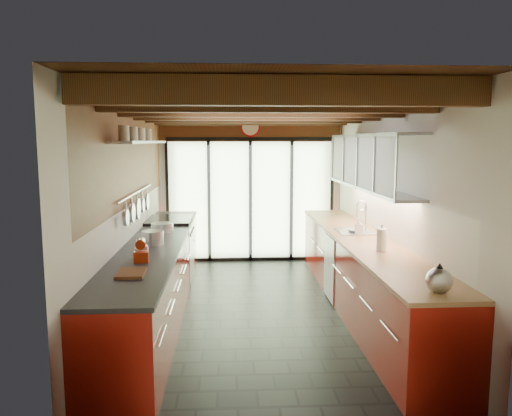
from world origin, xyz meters
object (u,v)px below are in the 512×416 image
paper_towel (382,240)px  soap_bottle (359,227)px  stand_mixer (141,252)px  bowl (356,231)px  kettle (439,279)px

paper_towel → soap_bottle: size_ratio=1.35×
paper_towel → stand_mixer: bearing=-173.8°
stand_mixer → bowl: 2.88m
stand_mixer → soap_bottle: (2.54, 1.22, 0.02)m
bowl → stand_mixer: bearing=-151.8°
kettle → bowl: 2.58m
paper_towel → soap_bottle: (0.00, 0.94, -0.01)m
soap_bottle → bowl: bearing=90.0°
kettle → soap_bottle: size_ratio=1.30×
soap_bottle → bowl: 0.17m
kettle → soap_bottle: kettle is taller
soap_bottle → stand_mixer: bearing=-154.4°
stand_mixer → bowl: stand_mixer is taller
stand_mixer → paper_towel: size_ratio=0.91×
kettle → bowl: (0.00, 2.58, -0.08)m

